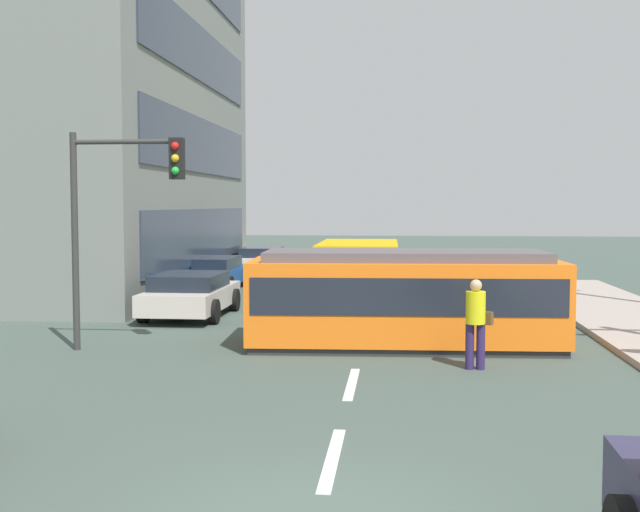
{
  "coord_description": "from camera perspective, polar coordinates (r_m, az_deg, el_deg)",
  "views": [
    {
      "loc": [
        0.77,
        -7.34,
        3.05
      ],
      "look_at": [
        -0.71,
        7.67,
        2.07
      ],
      "focal_mm": 44.72,
      "sensor_mm": 36.0,
      "label": 1
    }
  ],
  "objects": [
    {
      "name": "lane_stripe_1",
      "position": [
        9.86,
        0.89,
        -14.27
      ],
      "size": [
        0.16,
        2.4,
        0.01
      ],
      "primitive_type": "cube",
      "color": "silver",
      "rests_on": "ground"
    },
    {
      "name": "traffic_light_mast",
      "position": [
        16.94,
        -14.15,
        4.03
      ],
      "size": [
        2.4,
        0.33,
        4.53
      ],
      "color": "#333333",
      "rests_on": "ground"
    },
    {
      "name": "pedestrian_crossing",
      "position": [
        14.98,
        11.1,
        -4.42
      ],
      "size": [
        0.51,
        0.36,
        1.67
      ],
      "color": "#2D204F",
      "rests_on": "ground"
    },
    {
      "name": "ground_plane",
      "position": [
        17.62,
        3.05,
        -6.24
      ],
      "size": [
        120.0,
        120.0,
        0.0
      ],
      "primitive_type": "plane",
      "color": "#3F4F47"
    },
    {
      "name": "lane_stripe_2",
      "position": [
        13.71,
        2.29,
        -9.11
      ],
      "size": [
        0.16,
        2.4,
        0.01
      ],
      "primitive_type": "cube",
      "color": "silver",
      "rests_on": "ground"
    },
    {
      "name": "parked_sedan_furthest",
      "position": [
        34.68,
        -4.16,
        -0.29
      ],
      "size": [
        2.11,
        4.15,
        1.19
      ],
      "color": "beige",
      "rests_on": "ground"
    },
    {
      "name": "parked_sedan_mid",
      "position": [
        21.84,
        -9.23,
        -2.7
      ],
      "size": [
        2.08,
        4.2,
        1.19
      ],
      "color": "beige",
      "rests_on": "ground"
    },
    {
      "name": "lane_stripe_4",
      "position": [
        29.18,
        4.08,
        -2.27
      ],
      "size": [
        0.16,
        2.4,
        0.01
      ],
      "primitive_type": "cube",
      "color": "silver",
      "rests_on": "ground"
    },
    {
      "name": "parked_sedan_far",
      "position": [
        28.37,
        -7.72,
        -1.21
      ],
      "size": [
        2.07,
        4.57,
        1.19
      ],
      "color": "#0E4097",
      "rests_on": "ground"
    },
    {
      "name": "streetcar_tram",
      "position": [
        17.13,
        6.07,
        -2.94
      ],
      "size": [
        6.67,
        2.8,
        2.06
      ],
      "color": "orange",
      "rests_on": "ground"
    },
    {
      "name": "city_bus",
      "position": [
        25.83,
        2.78,
        -0.75
      ],
      "size": [
        2.59,
        5.09,
        1.82
      ],
      "color": "gold",
      "rests_on": "ground"
    },
    {
      "name": "lane_stripe_3",
      "position": [
        23.22,
        3.68,
        -3.81
      ],
      "size": [
        0.16,
        2.4,
        0.01
      ],
      "primitive_type": "cube",
      "color": "silver",
      "rests_on": "ground"
    }
  ]
}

